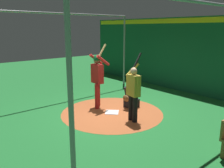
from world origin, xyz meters
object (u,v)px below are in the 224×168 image
object	(u,v)px
home_plate	(112,112)
catcher	(131,97)
batter	(97,76)
visitor	(133,91)

from	to	relation	value
home_plate	catcher	bearing A→B (deg)	178.33
batter	catcher	size ratio (longest dim) A/B	2.25
catcher	visitor	xyz separation A→B (m)	(0.77, 0.89, 0.55)
home_plate	batter	xyz separation A→B (m)	(0.01, -0.75, 1.09)
home_plate	catcher	xyz separation A→B (m)	(-0.82, 0.02, 0.36)
batter	visitor	distance (m)	1.67
home_plate	visitor	world-z (taller)	visitor
home_plate	visitor	size ratio (longest dim) A/B	0.21
catcher	visitor	size ratio (longest dim) A/B	0.48
batter	visitor	bearing A→B (deg)	91.73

